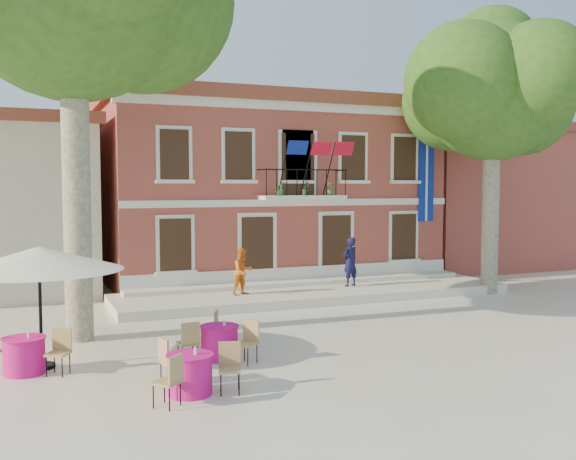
# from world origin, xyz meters

# --- Properties ---
(ground) EXTENTS (90.00, 90.00, 0.00)m
(ground) POSITION_xyz_m (0.00, 0.00, 0.00)
(ground) COLOR beige
(ground) RESTS_ON ground
(main_building) EXTENTS (13.50, 9.59, 7.50)m
(main_building) POSITION_xyz_m (2.00, 9.99, 3.78)
(main_building) COLOR #A2453A
(main_building) RESTS_ON ground
(neighbor_east) EXTENTS (9.40, 9.40, 6.40)m
(neighbor_east) POSITION_xyz_m (14.00, 11.00, 3.22)
(neighbor_east) COLOR #A2453A
(neighbor_east) RESTS_ON ground
(terrace) EXTENTS (14.00, 3.40, 0.30)m
(terrace) POSITION_xyz_m (2.00, 4.40, 0.15)
(terrace) COLOR silver
(terrace) RESTS_ON ground
(plane_tree_east) EXTENTS (5.00, 5.00, 9.82)m
(plane_tree_east) POSITION_xyz_m (8.32, 2.90, 7.25)
(plane_tree_east) COLOR #A59E84
(plane_tree_east) RESTS_ON ground
(patio_umbrella) EXTENTS (3.55, 3.55, 2.64)m
(patio_umbrella) POSITION_xyz_m (-7.11, -1.28, 2.37)
(patio_umbrella) COLOR black
(patio_umbrella) RESTS_ON ground
(pedestrian_navy) EXTENTS (0.75, 0.60, 1.77)m
(pedestrian_navy) POSITION_xyz_m (3.45, 4.54, 1.19)
(pedestrian_navy) COLOR #0F1035
(pedestrian_navy) RESTS_ON terrace
(pedestrian_orange) EXTENTS (0.91, 0.80, 1.57)m
(pedestrian_orange) POSITION_xyz_m (-0.72, 4.25, 1.09)
(pedestrian_orange) COLOR orange
(pedestrian_orange) RESTS_ON terrace
(cafe_table_0) EXTENTS (1.70, 1.86, 0.95)m
(cafe_table_0) POSITION_xyz_m (-3.35, -2.05, 0.43)
(cafe_table_0) COLOR #C91285
(cafe_table_0) RESTS_ON ground
(cafe_table_1) EXTENTS (1.82, 1.80, 0.95)m
(cafe_table_1) POSITION_xyz_m (-4.56, -4.23, 0.43)
(cafe_table_1) COLOR #C91285
(cafe_table_1) RESTS_ON ground
(cafe_table_2) EXTENTS (1.88, 1.30, 0.95)m
(cafe_table_2) POSITION_xyz_m (-7.46, -1.61, 0.42)
(cafe_table_2) COLOR #C91285
(cafe_table_2) RESTS_ON ground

